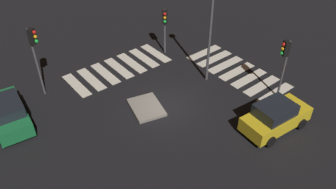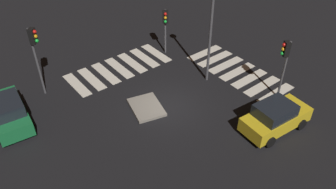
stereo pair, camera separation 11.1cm
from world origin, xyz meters
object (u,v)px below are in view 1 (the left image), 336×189
car_yellow (275,117)px  traffic_island (146,107)px  traffic_light_north (34,46)px  traffic_light_south (285,56)px  car_green (8,113)px  street_lamp (212,13)px  traffic_light_east (165,21)px

car_yellow → traffic_island: bearing=132.6°
car_yellow → traffic_light_north: size_ratio=0.92×
traffic_light_north → traffic_light_south: 15.24m
car_green → street_lamp: street_lamp is taller
traffic_light_south → street_lamp: size_ratio=0.56×
traffic_island → traffic_light_north: bearing=38.1°
traffic_light_east → street_lamp: 5.21m
traffic_island → car_yellow: size_ratio=0.64×
car_green → traffic_light_east: bearing=-80.5°
car_green → traffic_light_north: 4.24m
traffic_light_east → street_lamp: bearing=37.3°
traffic_island → car_yellow: car_yellow is taller
traffic_light_north → traffic_light_east: size_ratio=1.32×
car_yellow → traffic_light_east: (10.81, -0.45, 1.83)m
traffic_light_north → street_lamp: bearing=18.6°
car_yellow → traffic_light_north: 14.97m
street_lamp → traffic_light_south: bearing=-153.5°
traffic_island → street_lamp: street_lamp is taller
traffic_light_south → traffic_light_east: bearing=-46.1°
car_green → traffic_light_north: (1.61, -2.87, 2.68)m
car_green → traffic_light_south: traffic_light_south is taller
car_green → street_lamp: size_ratio=0.61×
car_yellow → traffic_light_south: 3.90m
car_green → traffic_island: bearing=-112.3°
traffic_island → car_green: bearing=61.7°
car_yellow → street_lamp: (6.13, -0.49, 4.13)m
traffic_island → traffic_light_east: size_ratio=0.78×
traffic_island → traffic_light_east: 7.44m
traffic_island → car_yellow: 7.83m
traffic_light_south → traffic_light_east: size_ratio=1.14×
traffic_island → traffic_light_east: bearing=-48.3°
traffic_light_north → traffic_light_south: size_ratio=1.16×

